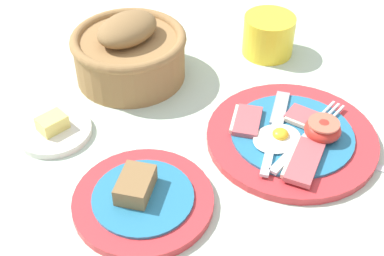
{
  "coord_description": "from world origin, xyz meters",
  "views": [
    {
      "loc": [
        -0.35,
        -0.43,
        0.53
      ],
      "look_at": [
        -0.04,
        0.06,
        0.02
      ],
      "focal_mm": 50.0,
      "sensor_mm": 36.0,
      "label": 1
    }
  ],
  "objects_px": {
    "bread_plate": "(143,199)",
    "bread_basket": "(129,52)",
    "breakfast_plate": "(293,136)",
    "butter_dish": "(54,130)",
    "sugar_cup": "(269,34)"
  },
  "relations": [
    {
      "from": "bread_plate",
      "to": "bread_basket",
      "type": "relative_size",
      "value": 0.97
    },
    {
      "from": "breakfast_plate",
      "to": "bread_plate",
      "type": "xyz_separation_m",
      "value": [
        -0.24,
        0.01,
        -0.0
      ]
    },
    {
      "from": "bread_plate",
      "to": "bread_basket",
      "type": "height_order",
      "value": "bread_basket"
    },
    {
      "from": "butter_dish",
      "to": "sugar_cup",
      "type": "bearing_deg",
      "value": 1.02
    },
    {
      "from": "breakfast_plate",
      "to": "butter_dish",
      "type": "bearing_deg",
      "value": 145.19
    },
    {
      "from": "bread_plate",
      "to": "bread_basket",
      "type": "bearing_deg",
      "value": 65.86
    },
    {
      "from": "breakfast_plate",
      "to": "butter_dish",
      "type": "distance_m",
      "value": 0.35
    },
    {
      "from": "bread_basket",
      "to": "butter_dish",
      "type": "xyz_separation_m",
      "value": [
        -0.16,
        -0.07,
        -0.04
      ]
    },
    {
      "from": "sugar_cup",
      "to": "breakfast_plate",
      "type": "bearing_deg",
      "value": -119.0
    },
    {
      "from": "breakfast_plate",
      "to": "sugar_cup",
      "type": "xyz_separation_m",
      "value": [
        0.11,
        0.21,
        0.03
      ]
    },
    {
      "from": "sugar_cup",
      "to": "butter_dish",
      "type": "relative_size",
      "value": 0.81
    },
    {
      "from": "sugar_cup",
      "to": "bread_basket",
      "type": "distance_m",
      "value": 0.25
    },
    {
      "from": "butter_dish",
      "to": "bread_basket",
      "type": "bearing_deg",
      "value": 23.4
    },
    {
      "from": "breakfast_plate",
      "to": "sugar_cup",
      "type": "relative_size",
      "value": 2.77
    },
    {
      "from": "sugar_cup",
      "to": "bread_basket",
      "type": "relative_size",
      "value": 0.48
    }
  ]
}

